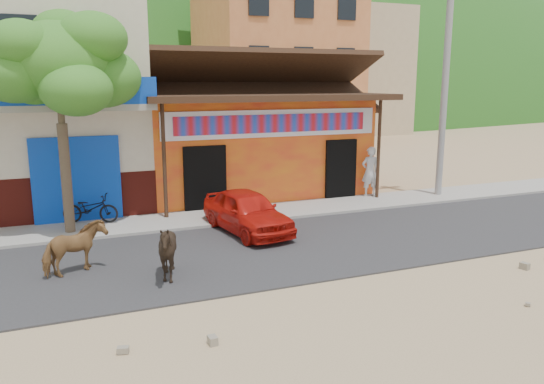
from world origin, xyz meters
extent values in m
plane|color=#9E825B|center=(0.00, 0.00, 0.00)|extent=(120.00, 120.00, 0.00)
cube|color=#28282B|center=(0.00, 2.50, 0.02)|extent=(60.00, 5.00, 0.04)
cube|color=gray|center=(0.00, 6.00, 0.06)|extent=(60.00, 2.00, 0.12)
cube|color=orange|center=(2.00, 10.00, 1.80)|extent=(8.00, 6.00, 3.60)
cube|color=beige|center=(-5.50, 10.00, 3.50)|extent=(7.00, 6.00, 7.00)
cube|color=#CC723F|center=(9.00, 24.00, 6.00)|extent=(9.00, 9.00, 12.00)
cube|color=tan|center=(18.00, 30.00, 5.00)|extent=(8.00, 8.00, 10.00)
ellipsoid|color=#194C14|center=(0.00, 70.00, 12.00)|extent=(100.00, 40.00, 24.00)
cylinder|color=gray|center=(8.20, 6.00, 4.12)|extent=(0.24, 0.24, 8.00)
imported|color=olive|center=(-4.57, 2.46, 0.62)|extent=(1.51, 1.19, 1.16)
imported|color=black|center=(-2.74, 1.32, 0.68)|extent=(1.54, 1.51, 1.28)
imported|color=red|center=(0.06, 4.18, 0.64)|extent=(1.93, 3.70, 1.20)
imported|color=black|center=(-4.00, 6.57, 0.55)|extent=(1.73, 1.15, 0.86)
imported|color=silver|center=(5.66, 6.70, 1.02)|extent=(0.68, 0.47, 1.81)
camera|label=1|loc=(-4.72, -9.51, 4.22)|focal=35.00mm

